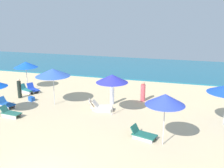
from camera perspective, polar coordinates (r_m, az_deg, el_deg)
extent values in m
cube|color=#1D637F|center=(31.74, 6.76, 3.71)|extent=(60.00, 12.76, 0.12)
cylinder|color=silver|center=(23.58, -18.39, 1.23)|extent=(0.05, 0.05, 1.93)
cone|color=blue|center=(23.33, -18.64, 4.11)|extent=(2.04, 2.04, 0.49)
cube|color=silver|center=(22.48, -18.68, -1.74)|extent=(1.19, 0.36, 0.22)
cube|color=silver|center=(22.78, -17.73, -1.43)|extent=(1.19, 0.36, 0.22)
cube|color=#287A75|center=(22.59, -18.23, -1.25)|extent=(1.46, 0.92, 0.06)
cube|color=#287A75|center=(23.01, -19.29, -0.51)|extent=(0.40, 0.60, 0.44)
cube|color=silver|center=(22.48, -17.61, -1.63)|extent=(0.97, 0.62, 0.22)
cube|color=silver|center=(22.68, -16.48, -1.40)|extent=(0.97, 0.62, 0.22)
cube|color=#1F3FBF|center=(22.54, -17.07, -1.18)|extent=(1.36, 1.14, 0.06)
cube|color=#1F3FBF|center=(22.99, -17.72, -0.34)|extent=(0.51, 0.61, 0.47)
cylinder|color=silver|center=(16.55, 0.00, -3.31)|extent=(0.05, 0.05, 2.20)
cone|color=#3133B6|center=(16.17, 0.00, 1.25)|extent=(2.05, 2.05, 0.51)
cube|color=silver|center=(17.50, -2.54, -5.77)|extent=(1.18, 0.43, 0.19)
cube|color=silver|center=(18.03, -2.52, -5.13)|extent=(1.18, 0.43, 0.19)
cube|color=#F7E1CB|center=(17.72, -2.53, -5.07)|extent=(1.51, 1.07, 0.06)
cube|color=#F7E1CB|center=(17.65, -4.60, -4.31)|extent=(0.52, 0.71, 0.53)
cube|color=silver|center=(17.28, -2.09, -5.94)|extent=(1.08, 0.17, 0.24)
cube|color=silver|center=(17.79, -1.73, -5.30)|extent=(1.08, 0.17, 0.24)
cube|color=#F4E6CA|center=(17.49, -1.91, -5.15)|extent=(1.28, 0.80, 0.06)
cube|color=#F4E6CA|center=(17.52, -3.70, -4.38)|extent=(0.51, 0.67, 0.46)
cube|color=silver|center=(17.61, -21.96, -6.72)|extent=(1.15, 0.16, 0.23)
cube|color=silver|center=(17.93, -20.89, -6.22)|extent=(1.15, 0.16, 0.23)
cube|color=#296557|center=(17.72, -21.47, -6.04)|extent=(1.34, 0.69, 0.06)
cube|color=#296557|center=(18.06, -22.89, -5.14)|extent=(0.40, 0.57, 0.41)
cube|color=silver|center=(19.35, -22.96, -4.82)|extent=(1.07, 0.33, 0.26)
cube|color=silver|center=(19.64, -21.68, -4.39)|extent=(1.07, 0.33, 0.26)
cube|color=#1F56A0|center=(19.44, -22.36, -4.16)|extent=(1.35, 0.94, 0.06)
cube|color=#1F56A0|center=(19.82, -23.38, -3.29)|extent=(0.52, 0.68, 0.43)
cylinder|color=silver|center=(18.92, -12.80, -1.41)|extent=(0.05, 0.05, 2.13)
cone|color=blue|center=(18.59, -13.04, 2.53)|extent=(2.46, 2.46, 0.54)
cylinder|color=silver|center=(13.11, 11.44, -8.93)|extent=(0.05, 0.05, 2.14)
cone|color=blue|center=(12.62, 11.76, -3.37)|extent=(1.95, 1.95, 0.54)
cube|color=silver|center=(13.74, 6.73, -12.06)|extent=(1.11, 0.35, 0.18)
cube|color=silver|center=(14.19, 7.73, -11.16)|extent=(1.11, 0.35, 0.18)
cube|color=#1F6154|center=(13.91, 7.25, -11.16)|extent=(1.39, 0.97, 0.06)
cube|color=#1F6154|center=(14.05, 5.10, -9.90)|extent=(0.44, 0.68, 0.43)
cylinder|color=black|center=(21.32, -19.91, -1.15)|extent=(0.39, 0.39, 1.36)
sphere|color=beige|center=(21.13, -20.10, 0.85)|extent=(0.20, 0.20, 0.20)
cylinder|color=#D6525C|center=(19.45, 6.89, -1.95)|extent=(0.47, 0.47, 1.30)
sphere|color=tan|center=(19.25, 6.97, 0.18)|extent=(0.23, 0.23, 0.23)
cylinder|color=silver|center=(18.66, 0.03, -2.52)|extent=(0.38, 0.38, 1.34)
sphere|color=#8E6A4B|center=(18.43, 0.03, -0.23)|extent=(0.23, 0.23, 0.23)
cube|color=blue|center=(20.42, -17.46, -3.16)|extent=(0.57, 0.48, 0.32)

